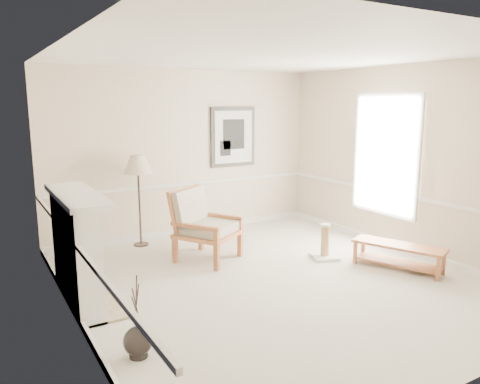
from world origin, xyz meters
name	(u,v)px	position (x,y,z in m)	size (l,w,h in m)	color
ground	(272,280)	(0.00, 0.00, 0.00)	(5.50, 5.50, 0.00)	silver
room	(280,139)	(0.14, 0.08, 1.87)	(5.04, 5.54, 2.92)	beige
fireplace	(77,250)	(-2.34, 0.60, 0.64)	(0.64, 1.64, 1.31)	white
floor_vase	(138,342)	(-2.15, -0.94, 0.15)	(0.28, 0.28, 0.81)	black
armchair	(201,221)	(-0.42, 1.30, 0.57)	(1.13, 1.15, 1.07)	#965A30
floor_lamp	(138,167)	(-0.99, 2.40, 1.31)	(0.56, 0.56, 1.50)	black
bench	(398,252)	(1.78, -0.54, 0.24)	(0.84, 1.32, 0.36)	#965A30
scratching_post	(325,248)	(1.19, 0.34, 0.17)	(0.48, 0.48, 0.54)	white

